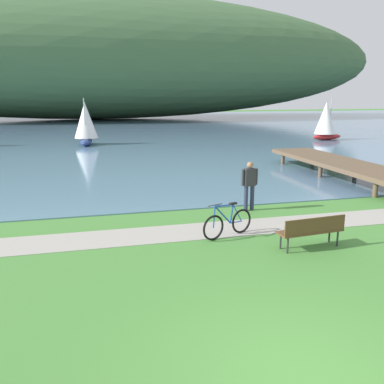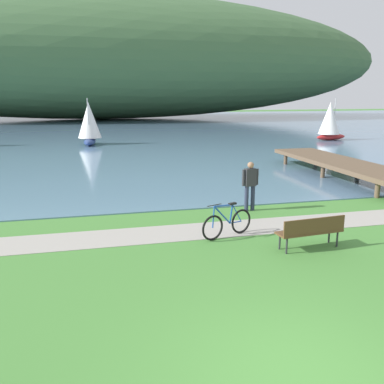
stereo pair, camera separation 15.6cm
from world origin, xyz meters
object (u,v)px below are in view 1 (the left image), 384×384
(bicycle_leaning_near_bench, at_px, (228,223))
(sailboat_mid_bay, at_px, (326,120))
(park_bench_near_camera, at_px, (312,229))
(sailboat_toward_hillside, at_px, (86,123))
(person_at_shoreline, at_px, (249,183))

(bicycle_leaning_near_bench, relative_size, sailboat_mid_bay, 0.46)
(park_bench_near_camera, bearing_deg, sailboat_mid_bay, 57.74)
(bicycle_leaning_near_bench, height_order, sailboat_mid_bay, sailboat_mid_bay)
(bicycle_leaning_near_bench, xyz_separation_m, sailboat_toward_hillside, (-3.71, 23.54, 1.35))
(sailboat_mid_bay, bearing_deg, park_bench_near_camera, -122.26)
(person_at_shoreline, distance_m, sailboat_toward_hillside, 21.80)
(bicycle_leaning_near_bench, bearing_deg, park_bench_near_camera, -38.32)
(sailboat_mid_bay, relative_size, sailboat_toward_hillside, 0.99)
(sailboat_mid_bay, bearing_deg, sailboat_toward_hillside, 175.97)
(person_at_shoreline, bearing_deg, bicycle_leaning_near_bench, -123.71)
(park_bench_near_camera, height_order, person_at_shoreline, person_at_shoreline)
(park_bench_near_camera, relative_size, sailboat_toward_hillside, 0.51)
(bicycle_leaning_near_bench, distance_m, person_at_shoreline, 2.97)
(park_bench_near_camera, distance_m, bicycle_leaning_near_bench, 2.31)
(bicycle_leaning_near_bench, distance_m, sailboat_toward_hillside, 23.87)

